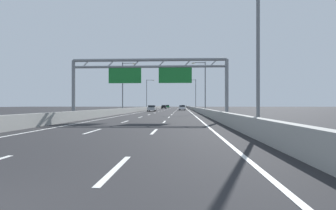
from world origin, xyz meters
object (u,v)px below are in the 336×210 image
sign_gantry (149,73)px  silver_car (152,108)px  red_car (183,107)px  streetlamp_right_near (254,37)px  yellow_car (183,107)px  streetlamp_left_far (147,93)px  green_car (167,106)px  streetlamp_left_mid (124,84)px  streetlamp_right_far (195,93)px  white_car (182,108)px  streetlamp_right_mid (204,84)px  black_car (164,107)px

sign_gantry → silver_car: sign_gantry is taller
red_car → streetlamp_right_near: bearing=-88.0°
silver_car → yellow_car: silver_car is taller
streetlamp_left_far → green_car: (3.82, 46.34, -4.62)m
red_car → yellow_car: size_ratio=0.95×
streetlamp_left_mid → yellow_car: streetlamp_left_mid is taller
sign_gantry → streetlamp_right_far: streetlamp_right_far is taller
green_car → yellow_car: bearing=-80.3°
streetlamp_left_far → white_car: (10.95, -6.24, -4.66)m
streetlamp_left_mid → yellow_car: size_ratio=2.12×
streetlamp_left_far → green_car: 46.72m
streetlamp_left_far → white_car: 13.43m
streetlamp_right_far → streetlamp_right_mid: bearing=-90.0°
red_car → yellow_car: 31.86m
white_car → black_car: bearing=104.3°
streetlamp_right_near → yellow_car: 72.43m
sign_gantry → red_car: 92.02m
streetlamp_left_far → yellow_car: 12.55m
silver_car → white_car: size_ratio=1.00×
black_car → white_car: bearing=-75.7°
sign_gantry → silver_car: 35.91m
streetlamp_left_far → red_car: streetlamp_left_far is taller
sign_gantry → streetlamp_left_far: (-7.49, 56.54, 0.58)m
sign_gantry → streetlamp_right_far: (7.44, 56.54, 0.58)m
black_car → streetlamp_left_far: bearing=-99.4°
streetlamp_right_far → silver_car: 24.28m
streetlamp_right_near → red_car: size_ratio=2.23×
sign_gantry → white_car: size_ratio=3.57×
streetlamp_left_mid → black_car: size_ratio=2.31×
streetlamp_left_mid → white_car: bearing=68.7°
streetlamp_left_far → green_car: streetlamp_left_far is taller
streetlamp_right_near → streetlamp_left_far: 70.33m
green_car → white_car: 53.06m
sign_gantry → yellow_car: (3.63, 59.99, -4.08)m
silver_car → black_car: size_ratio=1.11×
streetlamp_right_mid → yellow_car: (-3.81, 37.81, -4.66)m
red_car → green_car: green_car is taller
silver_car → yellow_car: bearing=73.3°
streetlamp_right_mid → white_car: size_ratio=2.09×
streetlamp_right_mid → red_car: bearing=93.0°
streetlamp_right_mid → streetlamp_left_far: 37.47m
black_car → streetlamp_right_near: bearing=-83.0°
red_car → black_car: size_ratio=1.03×
streetlamp_right_near → yellow_car: bearing=93.0°
silver_car → streetlamp_left_mid: bearing=-105.9°
streetlamp_right_far → red_car: streetlamp_right_far is taller
streetlamp_left_far → black_car: (3.70, 22.27, -4.63)m
streetlamp_right_far → red_car: (-3.67, 35.31, -4.63)m
streetlamp_right_near → streetlamp_left_far: (-14.93, 68.73, 0.00)m
streetlamp_left_mid → red_car: streetlamp_left_mid is taller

